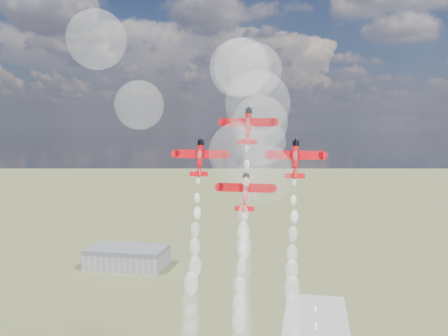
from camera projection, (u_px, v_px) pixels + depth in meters
name	position (u px, v px, depth m)	size (l,w,h in m)	color
hangar	(127.00, 257.00, 307.28)	(50.00, 28.00, 13.00)	gray
plane_lead	(248.00, 125.00, 123.88)	(13.82, 5.41, 9.66)	red
plane_left	(200.00, 157.00, 124.63)	(13.82, 5.41, 9.66)	red
plane_right	(295.00, 158.00, 120.08)	(13.82, 5.41, 9.66)	red
plane_slot	(245.00, 191.00, 120.83)	(13.82, 5.41, 9.66)	red
smoke_trail_lead	(242.00, 284.00, 116.74)	(5.61, 14.94, 44.97)	white
smoke_trail_left	(190.00, 317.00, 117.56)	(5.45, 14.06, 45.01)	white
smoke_trail_right	(293.00, 324.00, 113.02)	(5.21, 14.63, 44.48)	white
drifted_smoke_cloud	(220.00, 101.00, 129.60)	(66.39, 36.22, 53.51)	white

